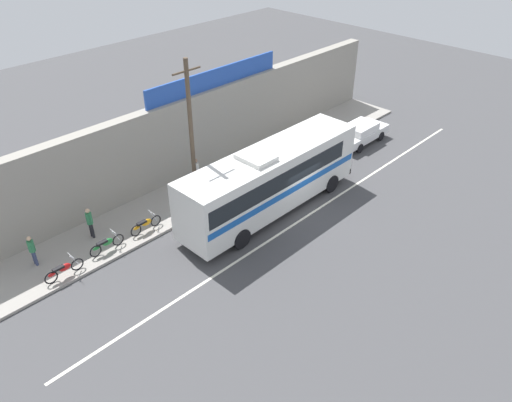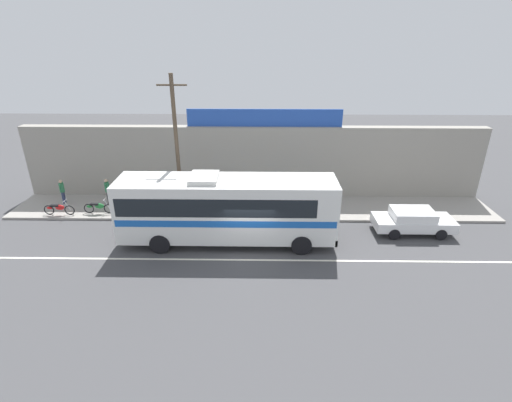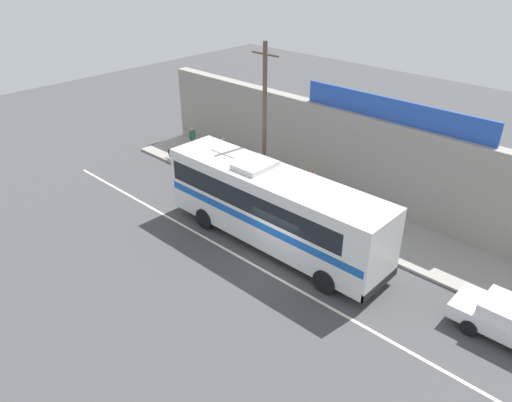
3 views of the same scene
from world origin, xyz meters
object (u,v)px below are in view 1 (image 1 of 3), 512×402
utility_pole (192,139)px  motorcycle_green (106,244)px  intercity_bus (270,178)px  motorcycle_black (63,269)px  pedestrian_by_curb (90,221)px  pedestrian_far_left (196,170)px  pedestrian_far_right (32,249)px  parked_car (361,133)px  motorcycle_purple (145,224)px

utility_pole → motorcycle_green: 6.52m
intercity_bus → motorcycle_black: size_ratio=5.98×
intercity_bus → pedestrian_by_curb: intercity_bus is taller
motorcycle_green → pedestrian_far_left: pedestrian_far_left is taller
pedestrian_by_curb → utility_pole: bearing=-20.7°
motorcycle_green → pedestrian_far_right: pedestrian_far_right is taller
pedestrian_far_right → pedestrian_by_curb: bearing=-0.1°
parked_car → motorcycle_purple: bearing=173.4°
utility_pole → pedestrian_far_left: size_ratio=4.74×
motorcycle_black → pedestrian_far_right: (-0.51, 1.74, 0.50)m
motorcycle_purple → motorcycle_black: (-4.57, -0.24, 0.00)m
intercity_bus → motorcycle_black: intercity_bus is taller
parked_car → utility_pole: 13.75m
pedestrian_far_right → utility_pole: bearing=-13.6°
parked_car → motorcycle_green: bearing=174.2°
intercity_bus → utility_pole: bearing=137.5°
parked_car → motorcycle_black: bearing=175.5°
intercity_bus → pedestrian_far_right: (-10.94, 4.58, -1.00)m
utility_pole → motorcycle_purple: 4.90m
parked_car → motorcycle_green: 18.52m
intercity_bus → utility_pole: (-2.87, 2.63, 2.35)m
intercity_bus → pedestrian_far_left: 4.86m
utility_pole → motorcycle_black: (-7.57, 0.21, -3.85)m
pedestrian_far_right → pedestrian_far_left: bearing=0.2°
pedestrian_far_left → utility_pole: bearing=-130.0°
motorcycle_purple → pedestrian_far_left: pedestrian_far_left is taller
intercity_bus → parked_car: bearing=6.7°
intercity_bus → pedestrian_far_right: bearing=157.3°
parked_car → utility_pole: bearing=173.8°
motorcycle_purple → motorcycle_black: same height
motorcycle_purple → motorcycle_green: same height
intercity_bus → pedestrian_by_curb: bearing=150.2°
intercity_bus → motorcycle_purple: bearing=152.3°
motorcycle_black → pedestrian_far_right: pedestrian_far_right is taller
motorcycle_black → motorcycle_purple: bearing=3.0°
utility_pole → intercity_bus: bearing=-42.5°
pedestrian_far_left → pedestrian_by_curb: size_ratio=1.04×
parked_car → motorcycle_purple: 16.29m
parked_car → pedestrian_far_right: 21.52m
motorcycle_purple → intercity_bus: bearing=-27.7°
pedestrian_far_left → pedestrian_by_curb: 6.81m
motorcycle_purple → pedestrian_by_curb: (-2.14, 1.50, 0.55)m
parked_car → motorcycle_black: parked_car is taller
motorcycle_black → pedestrian_far_left: pedestrian_far_left is taller
motorcycle_purple → pedestrian_far_right: (-5.07, 1.50, 0.50)m
intercity_bus → pedestrian_far_left: bearing=104.6°
utility_pole → pedestrian_far_left: bearing=50.0°
utility_pole → pedestrian_far_right: (-8.07, 1.95, -3.35)m
motorcycle_black → pedestrian_far_left: (9.24, 1.78, 0.60)m
pedestrian_far_right → motorcycle_black: bearing=-73.8°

